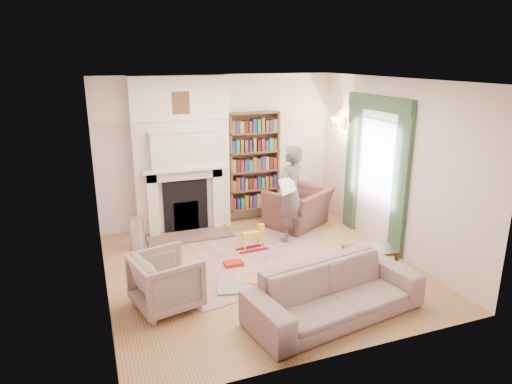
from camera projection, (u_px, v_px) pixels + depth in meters
name	position (u px, v px, depth m)	size (l,w,h in m)	color
floor	(262.00, 268.00, 6.96)	(4.50, 4.50, 0.00)	brown
ceiling	(262.00, 80.00, 6.16)	(4.50, 4.50, 0.00)	white
wall_back	(219.00, 151.00, 8.58)	(4.50, 4.50, 0.00)	silver
wall_front	(344.00, 235.00, 4.54)	(4.50, 4.50, 0.00)	silver
wall_left	(98.00, 196.00, 5.80)	(4.50, 4.50, 0.00)	silver
wall_right	(393.00, 167.00, 7.31)	(4.50, 4.50, 0.00)	silver
fireplace	(181.00, 157.00, 8.15)	(1.70, 0.58, 2.80)	silver
bookcase	(253.00, 161.00, 8.74)	(1.00, 0.24, 1.85)	brown
window	(377.00, 159.00, 7.65)	(0.02, 0.90, 1.30)	silver
curtain_left	(401.00, 184.00, 7.09)	(0.07, 0.32, 2.40)	#314C33
curtain_right	(352.00, 165.00, 8.34)	(0.07, 0.32, 2.40)	#314C33
pelmet	(379.00, 103.00, 7.37)	(0.09, 1.70, 0.24)	#314C33
wall_sconce	(335.00, 124.00, 8.44)	(0.20, 0.24, 0.24)	gold
rug	(245.00, 259.00, 7.28)	(2.82, 2.17, 0.01)	tan
armchair_reading	(298.00, 207.00, 8.64)	(1.11, 0.97, 0.72)	#4E2E2A
armchair_left	(166.00, 281.00, 5.80)	(0.77, 0.79, 0.72)	#B1A892
sofa	(335.00, 292.00, 5.60)	(2.24, 0.88, 0.65)	#A59588
man_reading	(290.00, 194.00, 7.81)	(0.61, 0.40, 1.68)	#544643
newspaper	(287.00, 185.00, 7.52)	(0.38, 0.02, 0.27)	white
coffee_table	(369.00, 263.00, 6.63)	(0.70, 0.45, 0.45)	#332412
paraffin_heater	(137.00, 234.00, 7.58)	(0.24, 0.24, 0.55)	#B8BBC0
rocking_horse	(252.00, 238.00, 7.53)	(0.51, 0.20, 0.45)	gold
board_game	(230.00, 288.00, 6.30)	(0.35, 0.35, 0.03)	gold
game_box_lid	(233.00, 263.00, 7.04)	(0.29, 0.20, 0.05)	#AD1E13
comic_annuals	(277.00, 278.00, 6.61)	(0.91, 0.71, 0.02)	red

